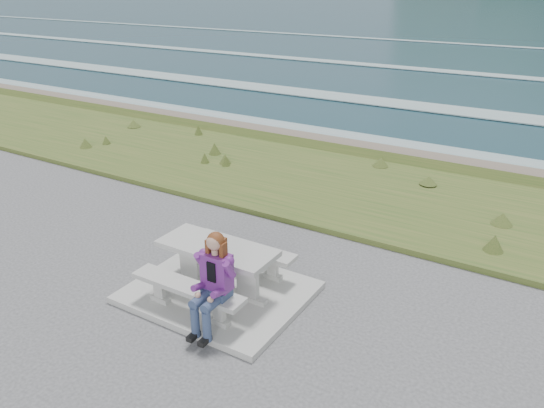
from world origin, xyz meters
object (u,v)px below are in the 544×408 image
object	(u,v)px
seated_woman	(211,296)
picnic_table	(217,256)
bench_landward	(188,291)
bench_seaward	(244,251)

from	to	relation	value
seated_woman	picnic_table	bearing A→B (deg)	120.77
picnic_table	bench_landward	distance (m)	0.74
picnic_table	bench_landward	size ratio (longest dim) A/B	1.00
bench_seaward	seated_woman	size ratio (longest dim) A/B	1.30
picnic_table	seated_woman	xyz separation A→B (m)	(0.52, -0.83, -0.07)
bench_landward	bench_seaward	distance (m)	1.40
picnic_table	bench_landward	bearing A→B (deg)	-90.00
bench_seaward	seated_woman	distance (m)	1.63
picnic_table	bench_landward	xyz separation A→B (m)	(0.00, -0.70, -0.23)
picnic_table	seated_woman	world-z (taller)	seated_woman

